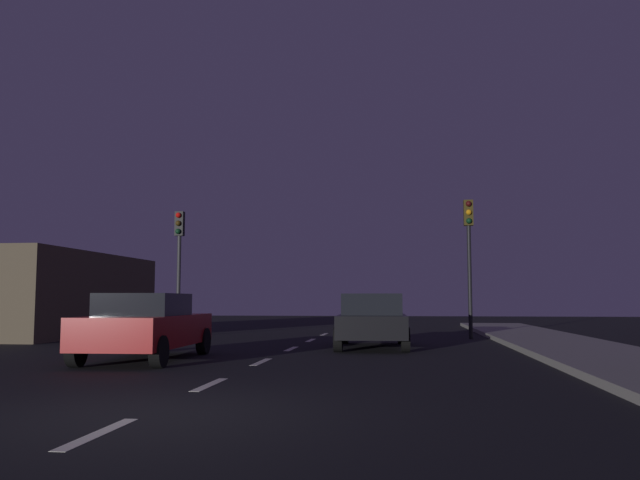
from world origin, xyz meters
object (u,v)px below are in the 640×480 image
Objects in this scene: traffic_signal_right at (469,241)px; car_adjacent_lane at (146,326)px; traffic_signal_left at (179,248)px; car_stopped_ahead at (372,320)px.

traffic_signal_right is 12.32m from car_adjacent_lane.
traffic_signal_left is at bearing 105.34° from car_adjacent_lane.
traffic_signal_right is at bearing 48.33° from car_adjacent_lane.
car_stopped_ahead is (-3.18, -4.52, -2.62)m from traffic_signal_right.
car_adjacent_lane is at bearing -137.22° from car_stopped_ahead.
traffic_signal_right reaches higher than car_adjacent_lane.
car_stopped_ahead reaches higher than car_adjacent_lane.
car_stopped_ahead is at bearing 42.78° from car_adjacent_lane.
traffic_signal_left is 9.65m from car_adjacent_lane.
car_stopped_ahead is 0.98× the size of car_adjacent_lane.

